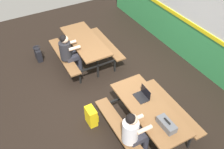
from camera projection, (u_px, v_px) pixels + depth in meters
The scene contains 10 objects.
ground_plane at pixel (109, 93), 6.33m from camera, with size 10.00×10.00×0.02m, color black.
accent_backdrop at pixel (198, 22), 6.48m from camera, with size 8.00×0.14×2.60m.
picnic_table_left at pixel (85, 45), 6.88m from camera, with size 1.89×1.59×0.74m.
picnic_table_right at pixel (148, 113), 5.08m from camera, with size 1.89×1.59×0.74m.
student_nearer at pixel (69, 51), 6.44m from camera, with size 0.37×0.53×1.21m.
student_further at pixel (134, 131), 4.57m from camera, with size 0.37×0.53×1.21m.
laptop_dark at pixel (143, 95), 5.15m from camera, with size 0.32×0.23×0.22m.
toolbox_grey at pixel (167, 124), 4.56m from camera, with size 0.40×0.18×0.18m.
backpack_dark at pixel (91, 116), 5.47m from camera, with size 0.30×0.22×0.44m.
tote_bag_bright at pixel (38, 54), 7.21m from camera, with size 0.34×0.21×0.43m.
Camera 1 is at (3.94, -2.12, 4.49)m, focal length 40.46 mm.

